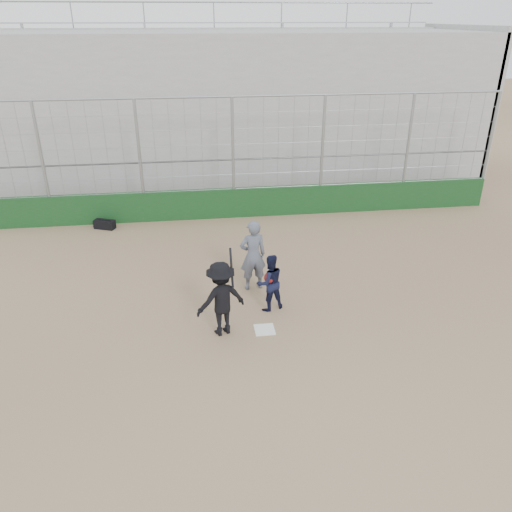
{
  "coord_description": "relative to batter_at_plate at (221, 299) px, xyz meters",
  "views": [
    {
      "loc": [
        -1.43,
        -9.11,
        6.26
      ],
      "look_at": [
        0.0,
        1.4,
        1.15
      ],
      "focal_mm": 35.0,
      "sensor_mm": 36.0,
      "label": 1
    }
  ],
  "objects": [
    {
      "name": "ground",
      "position": [
        0.93,
        -0.05,
        -0.85
      ],
      "size": [
        90.0,
        90.0,
        0.0
      ],
      "primitive_type": "plane",
      "color": "brown",
      "rests_on": "ground"
    },
    {
      "name": "home_plate",
      "position": [
        0.93,
        -0.05,
        -0.83
      ],
      "size": [
        0.44,
        0.44,
        0.02
      ],
      "primitive_type": "cube",
      "color": "white",
      "rests_on": "ground"
    },
    {
      "name": "backstop",
      "position": [
        0.93,
        6.95,
        0.11
      ],
      "size": [
        18.1,
        0.25,
        4.04
      ],
      "color": "#113616",
      "rests_on": "ground"
    },
    {
      "name": "bleachers",
      "position": [
        0.93,
        11.9,
        2.08
      ],
      "size": [
        20.25,
        6.7,
        6.98
      ],
      "color": "gray",
      "rests_on": "ground"
    },
    {
      "name": "batter_at_plate",
      "position": [
        0.0,
        0.0,
        0.0
      ],
      "size": [
        1.24,
        0.96,
        1.85
      ],
      "color": "black",
      "rests_on": "ground"
    },
    {
      "name": "catcher_crouched",
      "position": [
        1.18,
        0.79,
        -0.36
      ],
      "size": [
        0.82,
        0.73,
        0.98
      ],
      "color": "black",
      "rests_on": "ground"
    },
    {
      "name": "umpire",
      "position": [
        0.92,
        1.86,
        -0.02
      ],
      "size": [
        0.73,
        0.55,
        1.65
      ],
      "primitive_type": "imported",
      "rotation": [
        0.0,
        0.0,
        3.31
      ],
      "color": "#505766",
      "rests_on": "ground"
    },
    {
      "name": "equipment_bag",
      "position": [
        -3.36,
        6.43,
        -0.7
      ],
      "size": [
        0.73,
        0.52,
        0.33
      ],
      "color": "black",
      "rests_on": "ground"
    }
  ]
}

